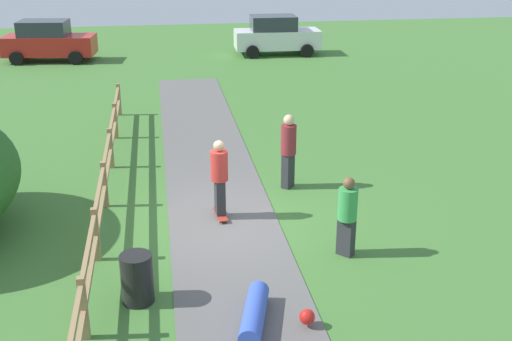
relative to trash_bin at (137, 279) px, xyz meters
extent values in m
plane|color=#427533|center=(1.80, 2.91, -0.45)|extent=(60.00, 60.00, 0.00)
cube|color=#605E5B|center=(1.80, 2.91, -0.44)|extent=(2.40, 28.00, 0.02)
cube|color=#997A51|center=(-0.80, -0.95, 0.10)|extent=(0.12, 0.12, 1.10)
cube|color=#997A51|center=(-0.80, 1.62, 0.10)|extent=(0.12, 0.12, 1.10)
cube|color=#997A51|center=(-0.80, 4.19, 0.10)|extent=(0.12, 0.12, 1.10)
cube|color=#997A51|center=(-0.80, 6.76, 0.10)|extent=(0.12, 0.12, 1.10)
cube|color=#997A51|center=(-0.80, 9.34, 0.10)|extent=(0.12, 0.12, 1.10)
cube|color=#997A51|center=(-0.80, 11.91, 0.10)|extent=(0.12, 0.12, 1.10)
cube|color=#997A51|center=(-0.80, 2.91, 0.05)|extent=(0.08, 18.00, 0.09)
cube|color=#997A51|center=(-0.80, 2.91, 0.50)|extent=(0.08, 18.00, 0.09)
cylinder|color=black|center=(0.00, 0.00, 0.00)|extent=(0.56, 0.56, 0.90)
cube|color=#B23326|center=(1.76, 3.17, -0.36)|extent=(0.27, 0.82, 0.02)
cylinder|color=silver|center=(1.66, 3.44, -0.40)|extent=(0.04, 0.06, 0.06)
cylinder|color=silver|center=(1.81, 3.45, -0.40)|extent=(0.04, 0.06, 0.06)
cylinder|color=silver|center=(1.71, 2.88, -0.40)|extent=(0.04, 0.06, 0.06)
cylinder|color=silver|center=(1.86, 2.90, -0.40)|extent=(0.04, 0.06, 0.06)
cube|color=#2D2D33|center=(1.76, 3.17, 0.06)|extent=(0.23, 0.34, 0.80)
cylinder|color=red|center=(1.76, 3.17, 0.79)|extent=(0.41, 0.41, 0.67)
sphere|color=tan|center=(1.76, 3.17, 1.25)|extent=(0.24, 0.24, 0.24)
cylinder|color=blue|center=(1.89, -0.99, -0.25)|extent=(0.73, 1.52, 0.36)
sphere|color=red|center=(2.72, -1.21, -0.25)|extent=(0.26, 0.26, 0.26)
cube|color=#2D2D33|center=(3.61, 4.68, -0.01)|extent=(0.36, 0.37, 0.88)
cylinder|color=maroon|center=(3.61, 4.68, 0.80)|extent=(0.54, 0.54, 0.73)
sphere|color=beige|center=(3.61, 4.68, 1.30)|extent=(0.26, 0.26, 0.26)
cube|color=#2D2D33|center=(4.04, 1.08, -0.06)|extent=(0.36, 0.37, 0.77)
cylinder|color=green|center=(4.04, 1.08, 0.64)|extent=(0.54, 0.54, 0.64)
sphere|color=brown|center=(4.04, 1.08, 1.08)|extent=(0.23, 0.23, 0.23)
cube|color=silver|center=(6.55, 21.83, 0.32)|extent=(4.24, 1.81, 0.90)
cube|color=#2D333D|center=(6.35, 21.83, 1.12)|extent=(2.24, 1.62, 0.70)
cylinder|color=black|center=(7.92, 22.67, -0.13)|extent=(0.65, 0.26, 0.64)
cylinder|color=black|center=(7.88, 20.91, -0.13)|extent=(0.65, 0.26, 0.64)
cylinder|color=black|center=(5.22, 22.74, -0.13)|extent=(0.65, 0.26, 0.64)
cylinder|color=black|center=(5.18, 20.98, -0.13)|extent=(0.65, 0.26, 0.64)
cube|color=red|center=(-4.43, 21.83, 0.32)|extent=(4.36, 2.14, 0.90)
cube|color=#2D333D|center=(-4.63, 21.85, 1.12)|extent=(2.36, 1.79, 0.70)
cylinder|color=black|center=(-2.99, 22.55, -0.13)|extent=(0.66, 0.31, 0.64)
cylinder|color=black|center=(-3.18, 20.81, -0.13)|extent=(0.66, 0.31, 0.64)
cylinder|color=black|center=(-5.67, 22.85, -0.13)|extent=(0.66, 0.31, 0.64)
cylinder|color=black|center=(-5.86, 21.10, -0.13)|extent=(0.66, 0.31, 0.64)
camera|label=1|loc=(0.54, -9.81, 5.70)|focal=44.99mm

